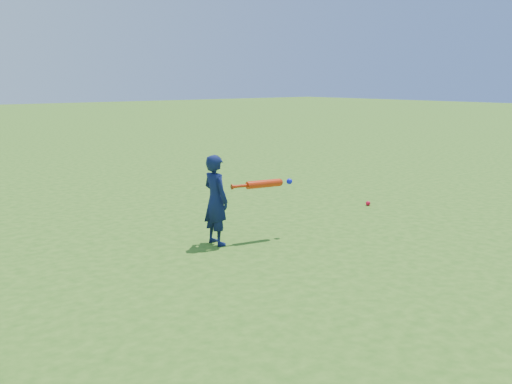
# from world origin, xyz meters

# --- Properties ---
(ground) EXTENTS (80.00, 80.00, 0.00)m
(ground) POSITION_xyz_m (0.00, 0.00, 0.00)
(ground) COLOR #306317
(ground) RESTS_ON ground
(child) EXTENTS (0.24, 0.37, 1.00)m
(child) POSITION_xyz_m (-0.52, 0.07, 0.50)
(child) COLOR #0E1642
(child) RESTS_ON ground
(ground_ball_red) EXTENTS (0.07, 0.07, 0.07)m
(ground_ball_red) POSITION_xyz_m (2.33, 0.29, 0.03)
(ground_ball_red) COLOR red
(ground_ball_red) RESTS_ON ground
(bat_swing) EXTENTS (0.77, 0.21, 0.09)m
(bat_swing) POSITION_xyz_m (0.07, -0.09, 0.64)
(bat_swing) COLOR red
(bat_swing) RESTS_ON ground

